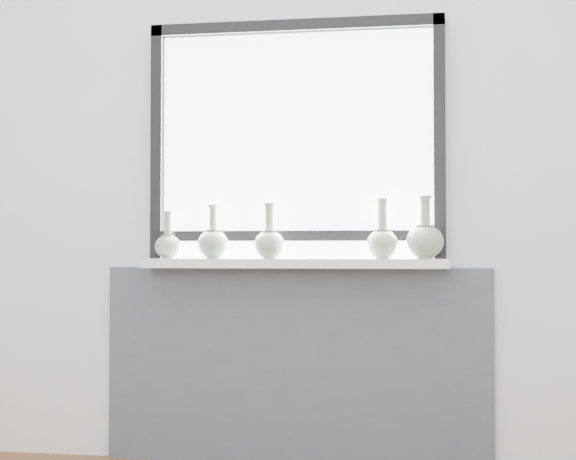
# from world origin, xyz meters

# --- Properties ---
(back_wall) EXTENTS (3.60, 0.02, 2.60)m
(back_wall) POSITION_xyz_m (0.00, 1.81, 1.30)
(back_wall) COLOR silver
(back_wall) RESTS_ON ground
(apron_panel) EXTENTS (1.70, 0.03, 0.86)m
(apron_panel) POSITION_xyz_m (0.00, 1.78, 0.43)
(apron_panel) COLOR #454D59
(apron_panel) RESTS_ON ground
(windowsill) EXTENTS (1.32, 0.18, 0.04)m
(windowsill) POSITION_xyz_m (0.00, 1.71, 0.88)
(windowsill) COLOR silver
(windowsill) RESTS_ON apron_panel
(window) EXTENTS (1.30, 0.06, 1.05)m
(window) POSITION_xyz_m (0.00, 1.77, 1.44)
(window) COLOR black
(window) RESTS_ON windowsill
(vase_a) EXTENTS (0.12, 0.12, 0.21)m
(vase_a) POSITION_xyz_m (-0.56, 1.71, 0.96)
(vase_a) COLOR #91A385
(vase_a) RESTS_ON windowsill
(vase_b) EXTENTS (0.14, 0.14, 0.23)m
(vase_b) POSITION_xyz_m (-0.35, 1.70, 0.97)
(vase_b) COLOR #91A385
(vase_b) RESTS_ON windowsill
(vase_c) EXTENTS (0.13, 0.13, 0.24)m
(vase_c) POSITION_xyz_m (-0.10, 1.68, 0.97)
(vase_c) COLOR #91A385
(vase_c) RESTS_ON windowsill
(vase_d) EXTENTS (0.14, 0.14, 0.26)m
(vase_d) POSITION_xyz_m (0.38, 1.70, 0.98)
(vase_d) COLOR #91A385
(vase_d) RESTS_ON windowsill
(vase_e) EXTENTS (0.16, 0.16, 0.27)m
(vase_e) POSITION_xyz_m (0.56, 1.69, 0.98)
(vase_e) COLOR #91A385
(vase_e) RESTS_ON windowsill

